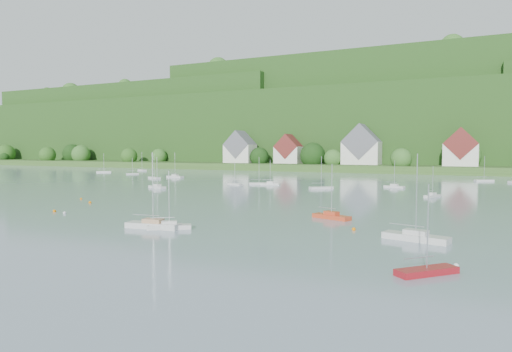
# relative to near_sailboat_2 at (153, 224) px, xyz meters

# --- Properties ---
(far_shore_strip) EXTENTS (600.00, 60.00, 3.00)m
(far_shore_strip) POSITION_rel_near_sailboat_2_xyz_m (-13.05, 168.23, 1.02)
(far_shore_strip) COLOR #32541F
(far_shore_strip) RESTS_ON ground
(forested_ridge) EXTENTS (620.00, 181.22, 69.89)m
(forested_ridge) POSITION_rel_near_sailboat_2_xyz_m (-12.65, 236.80, 22.41)
(forested_ridge) COLOR #154014
(forested_ridge) RESTS_ON ground
(village_building_0) EXTENTS (14.00, 10.40, 16.00)m
(village_building_0) POSITION_rel_near_sailboat_2_xyz_m (-68.05, 155.23, 9.03)
(village_building_0) COLOR silver
(village_building_0) RESTS_ON far_shore_strip
(village_building_1) EXTENTS (12.00, 9.36, 14.00)m
(village_building_1) POSITION_rel_near_sailboat_2_xyz_m (-43.05, 157.23, 8.28)
(village_building_1) COLOR silver
(village_building_1) RESTS_ON far_shore_strip
(village_building_2) EXTENTS (16.00, 11.44, 18.00)m
(village_building_2) POSITION_rel_near_sailboat_2_xyz_m (-8.05, 156.23, 9.79)
(village_building_2) COLOR silver
(village_building_2) RESTS_ON far_shore_strip
(village_building_3) EXTENTS (13.00, 10.40, 15.50)m
(village_building_3) POSITION_rel_near_sailboat_2_xyz_m (31.95, 154.23, 8.95)
(village_building_3) COLOR silver
(village_building_3) RESTS_ON far_shore_strip
(near_sailboat_2) EXTENTS (7.17, 2.76, 9.43)m
(near_sailboat_2) POSITION_rel_near_sailboat_2_xyz_m (0.00, 0.00, 0.00)
(near_sailboat_2) COLOR silver
(near_sailboat_2) RESTS_ON ground
(near_sailboat_3) EXTENTS (5.26, 4.17, 7.18)m
(near_sailboat_3) POSITION_rel_near_sailboat_2_xyz_m (2.13, 0.40, -0.07)
(near_sailboat_3) COLOR silver
(near_sailboat_3) RESTS_ON ground
(near_sailboat_4) EXTENTS (7.18, 3.61, 9.33)m
(near_sailboat_4) POSITION_rel_near_sailboat_2_xyz_m (30.25, 5.86, -0.00)
(near_sailboat_4) COLOR silver
(near_sailboat_4) RESTS_ON ground
(near_sailboat_5) EXTENTS (5.91, 3.53, 7.72)m
(near_sailboat_5) POSITION_rel_near_sailboat_2_xyz_m (17.87, 16.89, -0.05)
(near_sailboat_5) COLOR #C24121
(near_sailboat_5) RESTS_ON ground
(near_sailboat_7) EXTENTS (4.69, 4.84, 7.11)m
(near_sailboat_7) POSITION_rel_near_sailboat_2_xyz_m (32.43, -7.51, -0.15)
(near_sailboat_7) COLOR maroon
(near_sailboat_7) RESTS_ON ground
(mooring_buoy_0) EXTENTS (0.49, 0.49, 0.49)m
(mooring_buoy_0) POSITION_rel_near_sailboat_2_xyz_m (-23.17, 5.14, -0.48)
(mooring_buoy_0) COLOR orange
(mooring_buoy_0) RESTS_ON ground
(mooring_buoy_1) EXTENTS (0.43, 0.43, 0.43)m
(mooring_buoy_1) POSITION_rel_near_sailboat_2_xyz_m (-20.25, 4.48, -0.48)
(mooring_buoy_1) COLOR white
(mooring_buoy_1) RESTS_ON ground
(mooring_buoy_2) EXTENTS (0.47, 0.47, 0.47)m
(mooring_buoy_2) POSITION_rel_near_sailboat_2_xyz_m (22.81, 9.21, -0.48)
(mooring_buoy_2) COLOR orange
(mooring_buoy_2) RESTS_ON ground
(mooring_buoy_3) EXTENTS (0.42, 0.42, 0.42)m
(mooring_buoy_3) POSITION_rel_near_sailboat_2_xyz_m (-33.06, 19.91, -0.48)
(mooring_buoy_3) COLOR orange
(mooring_buoy_3) RESTS_ON ground
(mooring_buoy_4) EXTENTS (0.46, 0.46, 0.46)m
(mooring_buoy_4) POSITION_rel_near_sailboat_2_xyz_m (34.47, -4.20, -0.48)
(mooring_buoy_4) COLOR white
(mooring_buoy_4) RESTS_ON ground
(mooring_buoy_5) EXTENTS (0.50, 0.50, 0.50)m
(mooring_buoy_5) POSITION_rel_near_sailboat_2_xyz_m (-26.83, 16.07, -0.48)
(mooring_buoy_5) COLOR orange
(mooring_buoy_5) RESTS_ON ground
(far_sailboat_cluster) EXTENTS (191.18, 74.69, 8.71)m
(far_sailboat_cluster) POSITION_rel_near_sailboat_2_xyz_m (-17.52, 82.52, -0.10)
(far_sailboat_cluster) COLOR silver
(far_sailboat_cluster) RESTS_ON ground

